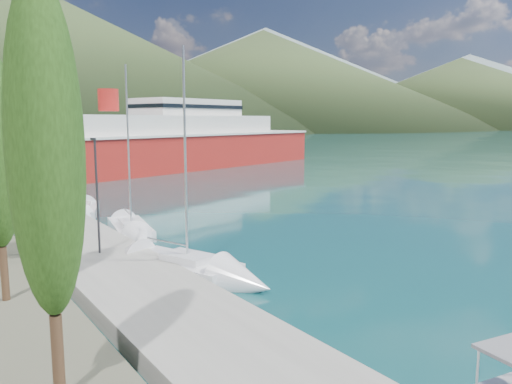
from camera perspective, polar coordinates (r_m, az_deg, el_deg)
ground at (r=131.61m, az=-27.22°, el=3.98°), size 1400.00×1400.00×0.00m
quay at (r=37.85m, az=-22.11°, el=-3.60°), size 5.00×88.00×0.80m
hills_far at (r=651.65m, az=-21.16°, el=13.88°), size 1480.00×900.00×180.00m
hills_near at (r=401.77m, az=-18.27°, el=13.80°), size 1010.00×520.00×115.00m
lamp_posts at (r=27.37m, az=-17.81°, el=0.09°), size 0.15×46.18×6.06m
sailboat_near at (r=24.58m, az=-4.93°, el=-9.44°), size 5.37×8.88×12.26m
sailboat_mid at (r=33.46m, az=-13.56°, el=-4.90°), size 3.78×8.76×12.22m
sailboat_far at (r=41.29m, az=-19.58°, el=-2.63°), size 5.02×8.11×11.37m
ferry at (r=79.46m, az=-10.97°, el=5.30°), size 64.92×31.61×12.66m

